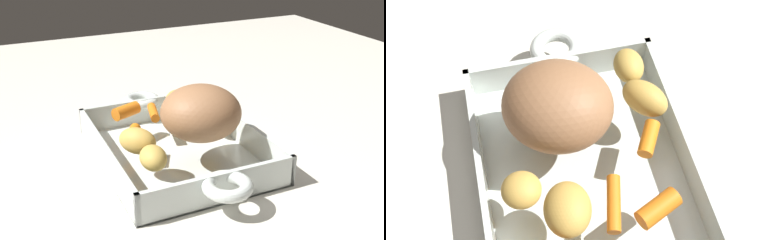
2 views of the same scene
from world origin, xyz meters
The scene contains 10 objects.
ground_plane centered at (0.00, 0.00, 0.00)m, with size 1.72×1.72×0.00m, color silver.
roasting_dish centered at (0.00, 0.00, 0.02)m, with size 0.41×0.24×0.05m.
pork_roast centered at (-0.04, -0.02, 0.09)m, with size 0.12×0.11×0.09m, color #9B6945.
baby_carrot_center_right centered at (0.00, 0.07, 0.06)m, with size 0.02×0.02×0.04m, color orange.
baby_carrot_southeast centered at (0.07, 0.01, 0.06)m, with size 0.01×0.01×0.06m, color orange.
baby_carrot_short centered at (0.08, 0.06, 0.06)m, with size 0.02×0.02×0.05m, color orange.
potato_corner centered at (0.07, -0.04, 0.07)m, with size 0.06×0.05×0.04m, color gold.
potato_whole centered at (-0.10, 0.08, 0.07)m, with size 0.05×0.04×0.03m, color gold.
potato_halved centered at (0.03, -0.08, 0.06)m, with size 0.04×0.04×0.03m, color gold.
potato_golden_small centered at (-0.05, 0.08, 0.07)m, with size 0.06×0.04×0.04m, color gold.
Camera 2 is at (0.28, -0.07, 0.56)m, focal length 49.23 mm.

